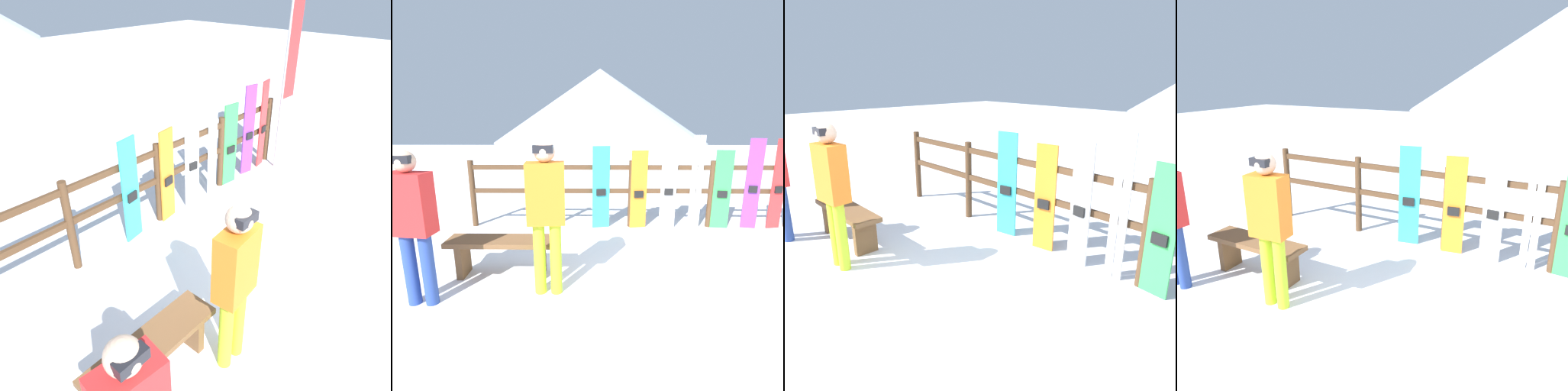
# 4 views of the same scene
# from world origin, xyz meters

# --- Properties ---
(ground_plane) EXTENTS (40.00, 40.00, 0.00)m
(ground_plane) POSITION_xyz_m (0.00, 0.00, 0.00)
(ground_plane) COLOR white
(mountain_backdrop) EXTENTS (18.00, 18.00, 6.00)m
(mountain_backdrop) POSITION_xyz_m (0.00, 24.11, 3.00)
(mountain_backdrop) COLOR #B2BCD1
(mountain_backdrop) RESTS_ON ground
(fence) EXTENTS (5.75, 0.10, 1.20)m
(fence) POSITION_xyz_m (-0.00, 2.11, 0.72)
(fence) COLOR #4C331E
(fence) RESTS_ON ground
(bench) EXTENTS (1.30, 0.36, 0.48)m
(bench) POSITION_xyz_m (-1.81, 0.30, 0.35)
(bench) COLOR brown
(bench) RESTS_ON ground
(person_red) EXTENTS (0.43, 0.27, 1.62)m
(person_red) POSITION_xyz_m (-2.48, -0.32, 0.94)
(person_red) COLOR navy
(person_red) RESTS_ON ground
(person_orange) EXTENTS (0.42, 0.25, 1.69)m
(person_orange) POSITION_xyz_m (-1.18, -0.09, 1.00)
(person_orange) COLOR #B7D826
(person_orange) RESTS_ON ground
(snowboard_cyan) EXTENTS (0.30, 0.10, 1.46)m
(snowboard_cyan) POSITION_xyz_m (-0.54, 2.05, 0.72)
(snowboard_cyan) COLOR #2DBFCC
(snowboard_cyan) RESTS_ON ground
(snowboard_orange) EXTENTS (0.29, 0.09, 1.38)m
(snowboard_orange) POSITION_xyz_m (0.13, 2.05, 0.69)
(snowboard_orange) COLOR orange
(snowboard_orange) RESTS_ON ground
(snowboard_white) EXTENTS (0.27, 0.07, 1.48)m
(snowboard_white) POSITION_xyz_m (0.64, 2.05, 0.74)
(snowboard_white) COLOR white
(snowboard_white) RESTS_ON ground
(ski_pair_white) EXTENTS (0.19, 0.02, 1.64)m
(ski_pair_white) POSITION_xyz_m (1.12, 2.05, 0.82)
(ski_pair_white) COLOR white
(ski_pair_white) RESTS_ON ground
(snowboard_green) EXTENTS (0.30, 0.08, 1.39)m
(snowboard_green) POSITION_xyz_m (1.58, 2.05, 0.69)
(snowboard_green) COLOR green
(snowboard_green) RESTS_ON ground
(snowboard_purple) EXTENTS (0.25, 0.09, 1.59)m
(snowboard_purple) POSITION_xyz_m (2.10, 2.05, 0.79)
(snowboard_purple) COLOR purple
(snowboard_purple) RESTS_ON ground
(snowboard_red) EXTENTS (0.25, 0.09, 1.58)m
(snowboard_red) POSITION_xyz_m (2.55, 2.05, 0.79)
(snowboard_red) COLOR red
(snowboard_red) RESTS_ON ground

